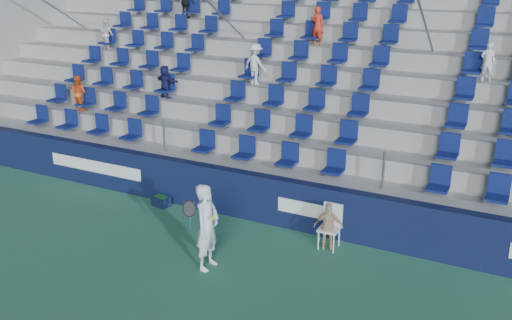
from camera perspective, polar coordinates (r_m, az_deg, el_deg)
The scene contains 7 objects.
ground at distance 11.90m, azimuth -7.18°, elevation -11.60°, with size 70.00×70.00×0.00m, color #307250.
sponsor_wall at distance 14.04m, azimuth -0.07°, elevation -3.71°, with size 24.00×0.32×1.20m.
grandstand at distance 18.06m, azimuth 7.37°, elevation 6.44°, with size 24.00×8.17×6.63m.
tennis_player at distance 11.80m, azimuth -4.92°, elevation -6.68°, with size 0.69×0.69×1.85m.
line_judge_chair at distance 12.86m, azimuth 7.51°, elevation -6.24°, with size 0.45×0.46×1.01m.
line_judge at distance 12.74m, azimuth 7.27°, elevation -6.61°, with size 0.65×0.27×1.10m, color tan.
ball_bin at distance 15.19m, azimuth -9.47°, elevation -4.03°, with size 0.54×0.42×0.27m.
Camera 1 is at (5.93, -8.36, 6.05)m, focal length 40.00 mm.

